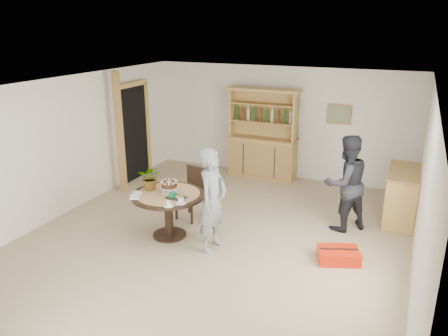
% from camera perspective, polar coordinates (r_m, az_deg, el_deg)
% --- Properties ---
extents(ground, '(7.00, 7.00, 0.00)m').
position_cam_1_polar(ground, '(7.32, -1.18, -9.19)').
color(ground, tan).
rests_on(ground, ground).
extents(room_shell, '(6.04, 7.04, 2.52)m').
position_cam_1_polar(room_shell, '(6.69, -1.23, 4.15)').
color(room_shell, white).
rests_on(room_shell, ground).
extents(doorway, '(0.13, 1.10, 2.18)m').
position_cam_1_polar(doorway, '(9.97, -11.76, 4.81)').
color(doorway, black).
rests_on(doorway, ground).
extents(pine_post, '(0.12, 0.12, 2.50)m').
position_cam_1_polar(pine_post, '(9.18, -13.48, 4.44)').
color(pine_post, '#AD7F48').
rests_on(pine_post, ground).
extents(hutch, '(1.62, 0.54, 2.04)m').
position_cam_1_polar(hutch, '(9.98, 5.10, 2.66)').
color(hutch, '#DBB25C').
rests_on(hutch, ground).
extents(sideboard, '(0.54, 1.26, 0.94)m').
position_cam_1_polar(sideboard, '(8.39, 22.20, -3.35)').
color(sideboard, '#DBB25C').
rests_on(sideboard, ground).
extents(dining_table, '(1.20, 1.20, 0.76)m').
position_cam_1_polar(dining_table, '(7.21, -7.29, -4.46)').
color(dining_table, black).
rests_on(dining_table, ground).
extents(dining_chair, '(0.50, 0.50, 0.95)m').
position_cam_1_polar(dining_chair, '(7.90, -4.10, -2.82)').
color(dining_chair, black).
rests_on(dining_chair, ground).
extents(birthday_cake, '(0.30, 0.30, 0.20)m').
position_cam_1_polar(birthday_cake, '(7.15, -7.17, -2.26)').
color(birthday_cake, white).
rests_on(birthday_cake, dining_table).
extents(flower_vase, '(0.47, 0.44, 0.42)m').
position_cam_1_polar(flower_vase, '(7.30, -9.57, -1.22)').
color(flower_vase, '#3F7233').
rests_on(flower_vase, dining_table).
extents(gift_tray, '(0.30, 0.20, 0.08)m').
position_cam_1_polar(gift_tray, '(6.94, -6.35, -3.74)').
color(gift_tray, black).
rests_on(gift_tray, dining_table).
extents(coffee_cup_a, '(0.15, 0.15, 0.09)m').
position_cam_1_polar(coffee_cup_a, '(6.73, -5.64, -4.34)').
color(coffee_cup_a, white).
rests_on(coffee_cup_a, dining_table).
extents(coffee_cup_b, '(0.15, 0.15, 0.08)m').
position_cam_1_polar(coffee_cup_b, '(6.65, -7.26, -4.72)').
color(coffee_cup_b, white).
rests_on(coffee_cup_b, dining_table).
extents(napkins, '(0.24, 0.33, 0.03)m').
position_cam_1_polar(napkins, '(7.12, -11.48, -3.52)').
color(napkins, white).
rests_on(napkins, dining_table).
extents(teen_boy, '(0.43, 0.62, 1.64)m').
position_cam_1_polar(teen_boy, '(6.67, -1.51, -4.25)').
color(teen_boy, gray).
rests_on(teen_boy, ground).
extents(adult_person, '(1.02, 1.01, 1.66)m').
position_cam_1_polar(adult_person, '(7.62, 15.60, -1.91)').
color(adult_person, black).
rests_on(adult_person, ground).
extents(red_suitcase, '(0.70, 0.59, 0.21)m').
position_cam_1_polar(red_suitcase, '(6.85, 14.70, -10.97)').
color(red_suitcase, red).
rests_on(red_suitcase, ground).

